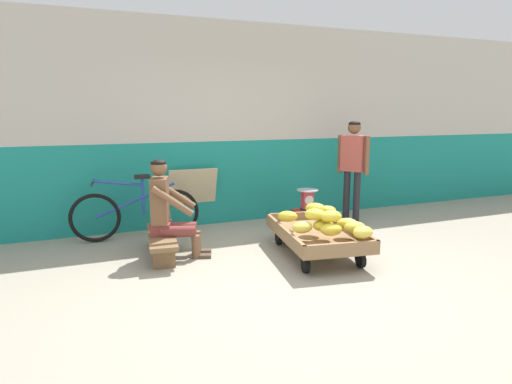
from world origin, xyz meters
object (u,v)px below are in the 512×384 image
Objects in this scene: plastic_crate at (307,220)px; low_bench at (162,240)px; sign_board at (192,197)px; weighing_scale at (307,199)px; bicycle_near_left at (136,213)px; banana_cart at (317,235)px; vendor_seated at (168,209)px; customer_adult at (353,161)px.

low_bench is at bearing -170.21° from plastic_crate.
sign_board is at bearing 61.31° from low_bench.
plastic_crate is 0.30m from weighing_scale.
plastic_crate is at bearing -11.88° from bicycle_near_left.
bicycle_near_left is (-2.29, 0.48, -0.10)m from weighing_scale.
weighing_scale is at bearing 9.77° from low_bench.
sign_board is (0.85, 0.37, 0.08)m from bicycle_near_left.
banana_cart is 4.30× the size of plastic_crate.
plastic_crate is 0.22× the size of bicycle_near_left.
plastic_crate is 0.42× the size of sign_board.
vendor_seated reaches higher than banana_cart.
plastic_crate is (0.41, 0.99, -0.09)m from banana_cart.
plastic_crate is 2.35m from bicycle_near_left.
vendor_seated is at bearing -170.17° from customer_adult.
banana_cart is 0.93× the size of bicycle_near_left.
banana_cart is 2.39m from bicycle_near_left.
customer_adult reaches higher than banana_cart.
banana_cart is 1.09m from weighing_scale.
low_bench is 0.99× the size of vendor_seated.
banana_cart is 5.16× the size of weighing_scale.
low_bench is at bearing -170.23° from weighing_scale.
banana_cart is 2.12m from sign_board.
low_bench is 1.30× the size of sign_board.
vendor_seated is 3.80× the size of weighing_scale.
banana_cart is 1.07m from plastic_crate.
banana_cart is at bearing -37.98° from bicycle_near_left.
vendor_seated reaches higher than weighing_scale.
low_bench is 3.03m from customer_adult.
vendor_seated is 2.89m from customer_adult.
plastic_crate is 0.24× the size of customer_adult.
banana_cart is at bearing -20.26° from low_bench.
low_bench is at bearing -170.94° from customer_adult.
vendor_seated is 0.75× the size of customer_adult.
sign_board is at bearing 161.54° from customer_adult.
customer_adult is (2.90, 0.46, 0.75)m from low_bench.
weighing_scale reaches higher than banana_cart.
bicycle_near_left is 0.93m from sign_board.
low_bench is at bearing -118.69° from sign_board.
low_bench is 3.13× the size of plastic_crate.
banana_cart is at bearing -112.36° from weighing_scale.
plastic_crate is 1.69m from sign_board.
sign_board is at bearing 23.27° from bicycle_near_left.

